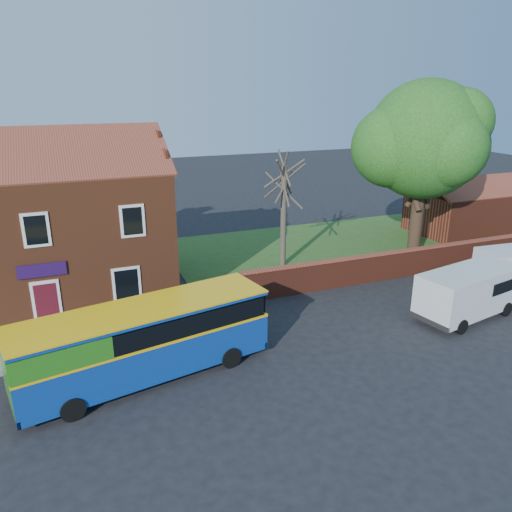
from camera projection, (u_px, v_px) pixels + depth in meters
name	position (u px, v px, depth m)	size (l,w,h in m)	color
ground	(255.00, 384.00, 18.30)	(120.00, 120.00, 0.00)	black
pavement	(51.00, 344.00, 20.93)	(18.00, 3.50, 0.12)	gray
kerb	(51.00, 365.00, 19.38)	(18.00, 0.15, 0.14)	slate
grass_strip	(363.00, 244.00, 34.22)	(26.00, 12.00, 0.04)	#426B28
shop_building	(41.00, 232.00, 24.88)	(12.30, 8.13, 10.50)	brown
boundary_wall	(421.00, 260.00, 28.68)	(22.00, 0.38, 1.60)	maroon
outbuilding	(469.00, 210.00, 36.80)	(8.20, 5.06, 4.17)	maroon
bus	(137.00, 340.00, 18.05)	(9.61, 4.19, 2.85)	#0E3B9B
van_near	(468.00, 291.00, 23.19)	(5.56, 3.08, 2.31)	silver
large_tree	(424.00, 143.00, 29.80)	(8.85, 7.00, 10.79)	black
bare_tree	(284.00, 212.00, 29.04)	(2.47, 2.94, 6.58)	#4C4238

